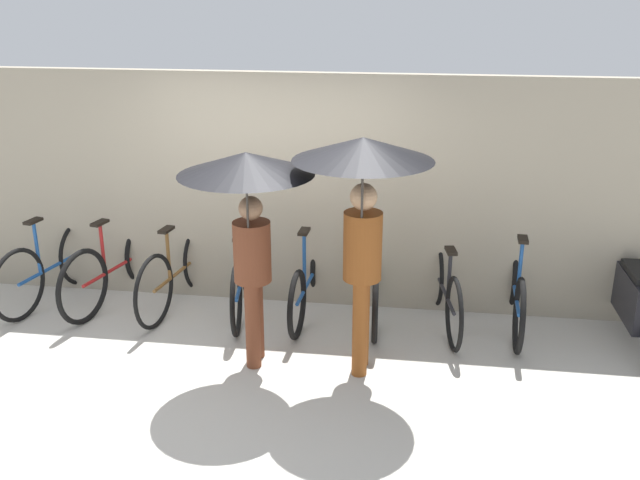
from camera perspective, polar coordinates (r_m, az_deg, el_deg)
ground_plane at (r=6.20m, az=-6.13°, el=-10.99°), size 30.00×30.00×0.00m
back_wall at (r=7.23m, az=-3.25°, el=3.92°), size 13.82×0.12×2.37m
parked_bicycle_0 at (r=7.96m, az=-20.65°, el=-1.92°), size 0.50×1.71×1.03m
parked_bicycle_1 at (r=7.73m, az=-15.95°, el=-1.99°), size 0.56×1.80×1.04m
parked_bicycle_2 at (r=7.47m, az=-11.26°, el=-2.41°), size 0.44×1.74×0.97m
parked_bicycle_3 at (r=7.26m, az=-6.28°, el=-2.97°), size 0.45×1.71×1.05m
parked_bicycle_4 at (r=7.18m, az=-0.93°, el=-3.24°), size 0.44×1.74×1.00m
parked_bicycle_5 at (r=7.11m, az=4.47°, el=-3.39°), size 0.44×1.72×1.06m
parked_bicycle_6 at (r=7.04m, az=9.93°, el=-3.89°), size 0.45×1.68×1.11m
parked_bicycle_7 at (r=7.14m, az=15.38°, el=-3.95°), size 0.44×1.72×1.00m
pedestrian_leading at (r=5.76m, az=-5.79°, el=3.53°), size 1.10×1.10×1.92m
pedestrian_center at (r=5.59m, az=3.45°, el=4.26°), size 1.10×1.10×2.07m
motorcycle at (r=7.27m, az=23.98°, el=-4.40°), size 0.58×2.11×0.91m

